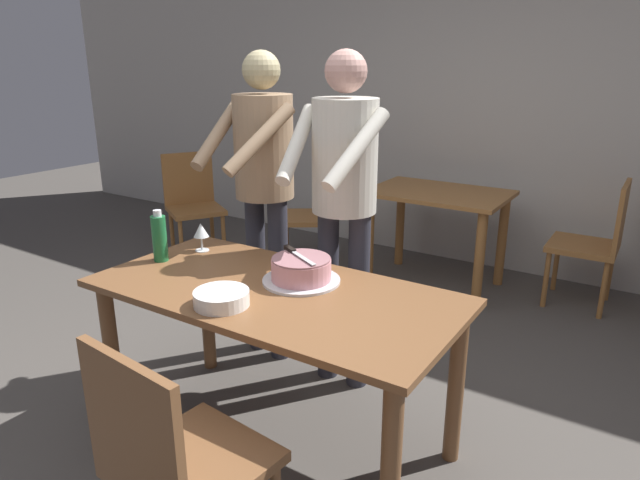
# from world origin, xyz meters

# --- Properties ---
(ground_plane) EXTENTS (14.00, 14.00, 0.00)m
(ground_plane) POSITION_xyz_m (0.00, 0.00, 0.00)
(ground_plane) COLOR #4C4742
(back_wall) EXTENTS (10.00, 0.12, 2.70)m
(back_wall) POSITION_xyz_m (0.00, 2.87, 1.35)
(back_wall) COLOR #BCB7AD
(back_wall) RESTS_ON ground_plane
(main_dining_table) EXTENTS (1.58, 0.78, 0.75)m
(main_dining_table) POSITION_xyz_m (0.00, 0.00, 0.63)
(main_dining_table) COLOR brown
(main_dining_table) RESTS_ON ground_plane
(cake_on_platter) EXTENTS (0.34, 0.34, 0.11)m
(cake_on_platter) POSITION_xyz_m (0.05, 0.13, 0.80)
(cake_on_platter) COLOR silver
(cake_on_platter) RESTS_ON main_dining_table
(cake_knife) EXTENTS (0.25, 0.15, 0.02)m
(cake_knife) POSITION_xyz_m (-0.01, 0.16, 0.87)
(cake_knife) COLOR silver
(cake_knife) RESTS_ON cake_on_platter
(plate_stack) EXTENTS (0.22, 0.22, 0.06)m
(plate_stack) POSITION_xyz_m (-0.07, -0.24, 0.78)
(plate_stack) COLOR white
(plate_stack) RESTS_ON main_dining_table
(wine_glass_near) EXTENTS (0.08, 0.08, 0.14)m
(wine_glass_near) POSITION_xyz_m (-0.61, 0.20, 0.85)
(wine_glass_near) COLOR silver
(wine_glass_near) RESTS_ON main_dining_table
(water_bottle) EXTENTS (0.07, 0.07, 0.25)m
(water_bottle) POSITION_xyz_m (-0.67, -0.01, 0.86)
(water_bottle) COLOR #1E6B38
(water_bottle) RESTS_ON main_dining_table
(person_cutting_cake) EXTENTS (0.47, 0.56, 1.72)m
(person_cutting_cake) POSITION_xyz_m (-0.02, 0.60, 1.08)
(person_cutting_cake) COLOR #2D2D38
(person_cutting_cake) RESTS_ON ground_plane
(person_standing_beside) EXTENTS (0.46, 0.57, 1.72)m
(person_standing_beside) POSITION_xyz_m (-0.54, 0.63, 1.08)
(person_standing_beside) COLOR #2D2D38
(person_standing_beside) RESTS_ON ground_plane
(chair_near_side) EXTENTS (0.48, 0.48, 0.90)m
(chair_near_side) POSITION_xyz_m (0.19, -0.76, 0.49)
(chair_near_side) COLOR brown
(chair_near_side) RESTS_ON ground_plane
(background_table) EXTENTS (1.00, 0.70, 0.74)m
(background_table) POSITION_xyz_m (-0.12, 2.17, 0.58)
(background_table) COLOR #9E6633
(background_table) RESTS_ON ground_plane
(background_chair_0) EXTENTS (0.60, 0.60, 0.90)m
(background_chair_0) POSITION_xyz_m (-2.16, 1.67, 0.49)
(background_chair_0) COLOR #9E6633
(background_chair_0) RESTS_ON ground_plane
(background_chair_1) EXTENTS (0.45, 0.45, 0.90)m
(background_chair_1) POSITION_xyz_m (0.96, 2.38, 0.49)
(background_chair_1) COLOR #9E6633
(background_chair_1) RESTS_ON ground_plane
(background_chair_3) EXTENTS (0.61, 0.61, 0.90)m
(background_chair_3) POSITION_xyz_m (-1.09, 2.00, 0.49)
(background_chair_3) COLOR #9E6633
(background_chair_3) RESTS_ON ground_plane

